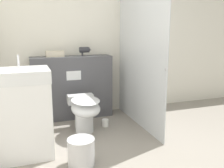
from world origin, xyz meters
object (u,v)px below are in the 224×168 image
sink_vanity (22,113)px  hair_drier (85,50)px  waste_bin (81,152)px  toilet (85,110)px

sink_vanity → hair_drier: hair_drier is taller
sink_vanity → hair_drier: 1.54m
waste_bin → sink_vanity: bearing=142.1°
toilet → sink_vanity: size_ratio=0.59×
sink_vanity → hair_drier: (0.96, 1.05, 0.59)m
toilet → waste_bin: (-0.23, -0.82, -0.17)m
sink_vanity → waste_bin: bearing=-37.9°
hair_drier → waste_bin: 1.79m
toilet → hair_drier: hair_drier is taller
hair_drier → toilet: bearing=-104.8°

